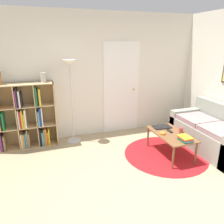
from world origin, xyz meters
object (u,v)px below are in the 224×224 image
coffee_table (171,136)px  cup (181,130)px  laptop (162,127)px  vase_on_shelf (43,77)px  floor_lamp (70,79)px  bookshelf (25,118)px  bowl (162,133)px  couch (213,134)px

coffee_table → cup: (0.19, -0.02, 0.09)m
laptop → cup: 0.39m
coffee_table → vase_on_shelf: bearing=149.4°
floor_lamp → laptop: (1.57, -0.85, -0.89)m
cup → laptop: bearing=121.0°
floor_lamp → laptop: 2.00m
bookshelf → vase_on_shelf: bearing=-0.6°
bowl → cup: 0.37m
laptop → vase_on_shelf: size_ratio=1.86×
coffee_table → bookshelf: bearing=153.6°
couch → coffee_table: (-0.94, 0.03, 0.08)m
bowl → vase_on_shelf: vase_on_shelf is taller
floor_lamp → couch: bearing=-25.1°
coffee_table → cup: 0.21m
floor_lamp → couch: size_ratio=1.05×
couch → coffee_table: bearing=178.5°
floor_lamp → coffee_table: 2.17m
vase_on_shelf → coffee_table: bearing=-30.6°
floor_lamp → coffee_table: size_ratio=1.78×
floor_lamp → cup: 2.29m
bookshelf → cup: (2.67, -1.25, -0.12)m
floor_lamp → cup: floor_lamp is taller
laptop → bowl: size_ratio=3.38×
bowl → laptop: bearing=60.4°
floor_lamp → bowl: size_ratio=16.47×
bookshelf → laptop: (2.47, -0.92, -0.16)m
laptop → cup: (0.20, -0.33, 0.04)m
floor_lamp → couch: (2.52, -1.18, -1.03)m
bookshelf → floor_lamp: size_ratio=0.75×
bookshelf → couch: bearing=-20.1°
coffee_table → bowl: (-0.17, 0.01, 0.06)m
laptop → vase_on_shelf: bearing=156.1°
couch → cup: (-0.75, 0.00, 0.17)m
cup → couch: bearing=-0.4°
bowl → bookshelf: bearing=152.1°
floor_lamp → vase_on_shelf: size_ratio=9.07×
bowl → cup: size_ratio=1.13×
floor_lamp → cup: bearing=-33.6°
cup → vase_on_shelf: vase_on_shelf is taller
coffee_table → laptop: size_ratio=2.73×
couch → bookshelf: bearing=159.9°
bookshelf → floor_lamp: (0.90, -0.07, 0.73)m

